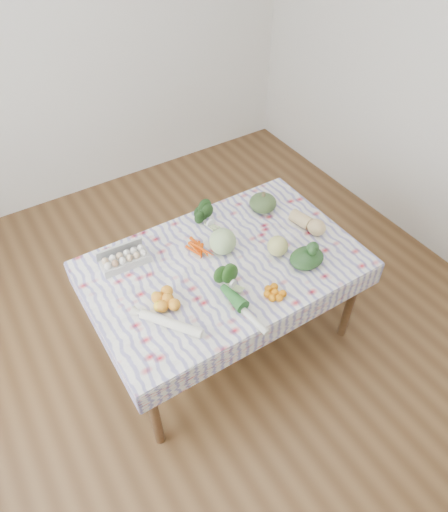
# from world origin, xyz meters

# --- Properties ---
(ground) EXTENTS (4.50, 4.50, 0.00)m
(ground) POSITION_xyz_m (0.00, 0.00, 0.00)
(ground) COLOR #55371D
(ground) RESTS_ON ground
(wall_back) EXTENTS (4.00, 0.04, 2.80)m
(wall_back) POSITION_xyz_m (0.00, 2.25, 1.40)
(wall_back) COLOR silver
(wall_back) RESTS_ON ground
(dining_table) EXTENTS (1.60, 1.00, 0.75)m
(dining_table) POSITION_xyz_m (0.00, 0.00, 0.68)
(dining_table) COLOR brown
(dining_table) RESTS_ON ground
(tablecloth) EXTENTS (1.66, 1.06, 0.01)m
(tablecloth) POSITION_xyz_m (0.00, 0.00, 0.76)
(tablecloth) COLOR white
(tablecloth) RESTS_ON dining_table
(egg_carton) EXTENTS (0.30, 0.13, 0.08)m
(egg_carton) POSITION_xyz_m (-0.51, 0.30, 0.80)
(egg_carton) COLOR #B3B3AE
(egg_carton) RESTS_ON tablecloth
(carrot_bunch) EXTENTS (0.20, 0.19, 0.03)m
(carrot_bunch) POSITION_xyz_m (-0.11, 0.17, 0.78)
(carrot_bunch) COLOR #E54A05
(carrot_bunch) RESTS_ON tablecloth
(kale_bunch) EXTENTS (0.17, 0.15, 0.13)m
(kale_bunch) POSITION_xyz_m (0.09, 0.37, 0.83)
(kale_bunch) COLOR #1A3714
(kale_bunch) RESTS_ON tablecloth
(kabocha_squash) EXTENTS (0.23, 0.23, 0.12)m
(kabocha_squash) POSITION_xyz_m (0.50, 0.29, 0.82)
(kabocha_squash) COLOR #3F582D
(kabocha_squash) RESTS_ON tablecloth
(cabbage) EXTENTS (0.18, 0.18, 0.17)m
(cabbage) POSITION_xyz_m (0.05, 0.09, 0.85)
(cabbage) COLOR #9ABA77
(cabbage) RESTS_ON tablecloth
(butternut_squash) EXTENTS (0.17, 0.27, 0.12)m
(butternut_squash) POSITION_xyz_m (0.64, -0.03, 0.82)
(butternut_squash) COLOR tan
(butternut_squash) RESTS_ON tablecloth
(orange_cluster) EXTENTS (0.24, 0.24, 0.07)m
(orange_cluster) POSITION_xyz_m (-0.44, -0.10, 0.80)
(orange_cluster) COLOR orange
(orange_cluster) RESTS_ON tablecloth
(broccoli) EXTENTS (0.19, 0.19, 0.11)m
(broccoli) POSITION_xyz_m (-0.09, -0.16, 0.82)
(broccoli) COLOR #1F4614
(broccoli) RESTS_ON tablecloth
(mandarin_cluster) EXTENTS (0.17, 0.17, 0.05)m
(mandarin_cluster) POSITION_xyz_m (0.11, -0.37, 0.79)
(mandarin_cluster) COLOR orange
(mandarin_cluster) RESTS_ON tablecloth
(grapefruit) EXTENTS (0.16, 0.16, 0.13)m
(grapefruit) POSITION_xyz_m (0.32, -0.11, 0.83)
(grapefruit) COLOR #C1C069
(grapefruit) RESTS_ON tablecloth
(spinach_bag) EXTENTS (0.25, 0.21, 0.10)m
(spinach_bag) POSITION_xyz_m (0.42, -0.27, 0.81)
(spinach_bag) COLOR #193516
(spinach_bag) RESTS_ON tablecloth
(daikon) EXTENTS (0.27, 0.34, 0.05)m
(daikon) POSITION_xyz_m (-0.50, -0.25, 0.79)
(daikon) COLOR silver
(daikon) RESTS_ON tablecloth
(leek) EXTENTS (0.08, 0.38, 0.04)m
(leek) POSITION_xyz_m (-0.11, -0.39, 0.78)
(leek) COLOR beige
(leek) RESTS_ON tablecloth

